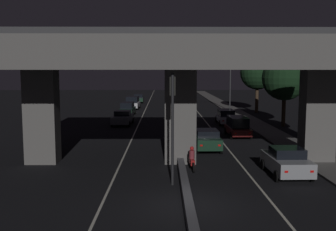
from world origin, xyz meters
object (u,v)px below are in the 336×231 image
Objects in this scene: traffic_light_left_of_median at (173,109)px; car_white_third_oncoming at (133,102)px; motorcycle_red_filtering_near at (192,160)px; pedestrian_on_sidewalk at (306,141)px; car_grey_lead_oncoming at (123,118)px; car_dark_green_second_oncoming at (127,109)px; car_grey_fifth at (186,108)px; motorcycle_blue_filtering_mid at (185,137)px; car_dark_red_third at (238,126)px; car_dark_green_fourth_oncoming at (139,98)px; car_silver_lead at (286,161)px; street_lamp at (227,80)px; car_dark_green_second at (207,139)px; car_white_fourth at (226,117)px.

traffic_light_left_of_median is 1.32× the size of car_white_third_oncoming.
pedestrian_on_sidewalk is (8.27, 4.08, 0.34)m from motorcycle_red_filtering_near.
car_dark_green_second_oncoming is at bearing -175.84° from car_grey_lead_oncoming.
motorcycle_red_filtering_near is at bearing -179.87° from car_grey_fifth.
car_grey_lead_oncoming is 17.10m from car_white_third_oncoming.
motorcycle_blue_filtering_mid is at bearing 15.09° from car_white_third_oncoming.
car_dark_red_third is at bearing -50.82° from motorcycle_blue_filtering_mid.
car_silver_lead is at bearing 11.32° from car_dark_green_fourth_oncoming.
traffic_light_left_of_median is 3.54× the size of pedestrian_on_sidewalk.
street_lamp is 1.83× the size of car_silver_lead.
car_dark_green_fourth_oncoming is at bearing 3.88° from motorcycle_red_filtering_near.
car_grey_fifth reaches higher than car_dark_green_second.
car_dark_green_second_oncoming is at bearing 9.38° from motorcycle_red_filtering_near.
car_white_fourth is 9.03m from car_grey_fifth.
car_grey_fifth is 11.32m from car_grey_lead_oncoming.
car_dark_green_second is at bearing 166.37° from pedestrian_on_sidewalk.
car_dark_green_fourth_oncoming is (-7.48, 20.30, -0.11)m from car_grey_fifth.
traffic_light_left_of_median is at bearing 164.79° from car_white_fourth.
car_grey_fifth is at bearing -2.30° from motorcycle_blue_filtering_mid.
car_white_third_oncoming is (-7.60, 8.50, 0.08)m from car_grey_fifth.
car_grey_lead_oncoming is at bearing 102.36° from traffic_light_left_of_median.
car_dark_green_second_oncoming is at bearing 121.58° from pedestrian_on_sidewalk.
car_dark_green_second_oncoming is (-11.54, 29.16, 0.11)m from car_silver_lead.
car_grey_lead_oncoming is 1.06× the size of car_white_third_oncoming.
car_grey_fifth is 2.58× the size of pedestrian_on_sidewalk.
traffic_light_left_of_median is 16.11m from car_dark_red_third.
car_white_fourth is 2.79× the size of pedestrian_on_sidewalk.
street_lamp reaches higher than car_dark_green_second.
car_dark_green_second is 6.97m from pedestrian_on_sidewalk.
traffic_light_left_of_median reaches higher than car_grey_fifth.
street_lamp reaches higher than pedestrian_on_sidewalk.
car_dark_red_third is (-2.37, -20.72, -3.51)m from street_lamp.
car_dark_red_third is 0.86× the size of car_dark_green_second_oncoming.
car_dark_green_fourth_oncoming is at bearing 130.48° from street_lamp.
car_grey_lead_oncoming is at bearing 3.28° from car_white_third_oncoming.
car_grey_lead_oncoming is 2.65× the size of motorcycle_blue_filtering_mid.
car_grey_fifth is 7.62m from car_dark_green_second_oncoming.
street_lamp is 33.43m from motorcycle_red_filtering_near.
traffic_light_left_of_median is 12.16m from pedestrian_on_sidewalk.
traffic_light_left_of_median reaches higher than car_dark_green_second_oncoming.
pedestrian_on_sidewalk is at bearing -168.19° from car_white_fourth.
car_grey_fifth is 21.63m from car_dark_green_fourth_oncoming.
car_white_fourth is at bearing -2.63° from car_dark_red_third.
car_white_fourth is 20.22m from car_white_third_oncoming.
car_dark_red_third reaches higher than car_grey_lead_oncoming.
pedestrian_on_sidewalk is at bearing -157.00° from car_dark_red_third.
car_silver_lead is 0.89× the size of car_white_fourth.
car_grey_lead_oncoming reaches higher than motorcycle_blue_filtering_mid.
street_lamp is 4.20× the size of motorcycle_blue_filtering_mid.
car_dark_red_third is 27.13m from car_white_third_oncoming.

